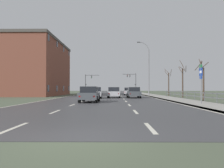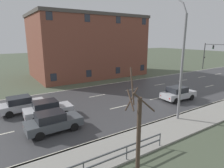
% 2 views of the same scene
% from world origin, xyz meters
% --- Properties ---
extents(ground_plane, '(160.00, 160.00, 0.12)m').
position_xyz_m(ground_plane, '(0.00, 48.00, -0.06)').
color(ground_plane, '#4C5642').
extents(road_asphalt_strip, '(14.00, 120.00, 0.03)m').
position_xyz_m(road_asphalt_strip, '(0.00, 60.00, 0.01)').
color(road_asphalt_strip, '#3D3D3F').
rests_on(road_asphalt_strip, ground).
extents(sidewalk_right, '(3.00, 120.00, 0.12)m').
position_xyz_m(sidewalk_right, '(8.43, 60.00, 0.06)').
color(sidewalk_right, gray).
rests_on(sidewalk_right, ground).
extents(guardrail, '(0.07, 26.88, 1.00)m').
position_xyz_m(guardrail, '(9.85, 18.97, 0.71)').
color(guardrail, '#515459').
rests_on(guardrail, ground).
extents(street_lamp_midground, '(2.29, 0.24, 10.24)m').
position_xyz_m(street_lamp_midground, '(7.46, 36.94, 5.03)').
color(street_lamp_midground, slate).
rests_on(street_lamp_midground, ground).
extents(highway_sign, '(0.09, 0.68, 3.42)m').
position_xyz_m(highway_sign, '(8.39, 13.31, 2.19)').
color(highway_sign, slate).
rests_on(highway_sign, ground).
extents(traffic_signal_right, '(4.24, 0.36, 6.15)m').
position_xyz_m(traffic_signal_right, '(6.91, 65.87, 4.17)').
color(traffic_signal_right, '#38383A').
rests_on(traffic_signal_right, ground).
extents(traffic_signal_left, '(4.38, 0.36, 5.78)m').
position_xyz_m(traffic_signal_left, '(-7.14, 64.87, 3.77)').
color(traffic_signal_left, '#38383A').
rests_on(traffic_signal_left, ground).
extents(car_near_left, '(1.97, 4.17, 1.57)m').
position_xyz_m(car_near_left, '(-1.55, 25.85, 0.80)').
color(car_near_left, '#B7B7BC').
rests_on(car_near_left, ground).
extents(car_near_right, '(1.90, 4.13, 1.57)m').
position_xyz_m(car_near_right, '(-1.37, 16.85, 0.80)').
color(car_near_right, '#474C51').
rests_on(car_near_right, ground).
extents(car_mid_centre, '(2.01, 4.19, 1.57)m').
position_xyz_m(car_mid_centre, '(4.02, 41.39, 0.80)').
color(car_mid_centre, '#B7B7BC').
rests_on(car_mid_centre, ground).
extents(car_far_right, '(1.90, 4.13, 1.57)m').
position_xyz_m(car_far_right, '(1.06, 27.61, 0.80)').
color(car_far_right, '#B7B7BC').
rests_on(car_far_right, ground).
extents(car_far_left, '(1.90, 4.13, 1.57)m').
position_xyz_m(car_far_left, '(3.92, 27.24, 0.80)').
color(car_far_left, '#474C51').
rests_on(car_far_left, ground).
extents(brick_building, '(12.19, 19.63, 10.89)m').
position_xyz_m(brick_building, '(-15.72, 39.75, 5.45)').
color(brick_building, brown).
rests_on(brick_building, ground).
extents(bare_tree_near, '(1.62, 1.40, 4.76)m').
position_xyz_m(bare_tree_near, '(11.14, 19.94, 2.27)').
color(bare_tree_near, '#423328').
rests_on(bare_tree_near, ground).
extents(bare_tree_mid, '(1.19, 0.99, 5.73)m').
position_xyz_m(bare_tree_mid, '(11.57, 28.99, 2.51)').
color(bare_tree_mid, '#423328').
rests_on(bare_tree_mid, ground).
extents(bare_tree_far, '(1.33, 1.40, 5.19)m').
position_xyz_m(bare_tree_far, '(11.49, 37.62, 2.44)').
color(bare_tree_far, '#423328').
rests_on(bare_tree_far, ground).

